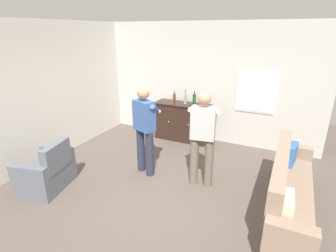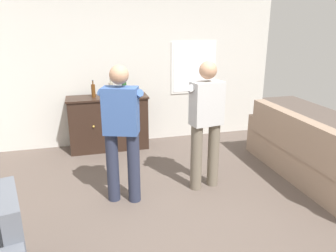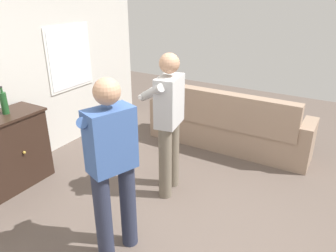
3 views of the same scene
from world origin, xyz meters
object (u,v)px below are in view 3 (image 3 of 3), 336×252
(couch, at_px, (226,127))
(person_standing_right, at_px, (168,119))
(bottle_liquor_amber, at_px, (4,103))
(person_standing_left, at_px, (112,162))

(couch, relative_size, person_standing_right, 1.46)
(bottle_liquor_amber, bearing_deg, person_standing_right, -65.14)
(bottle_liquor_amber, relative_size, person_standing_right, 0.20)
(person_standing_left, xyz_separation_m, person_standing_right, (1.08, 0.08, 0.00))
(person_standing_left, height_order, person_standing_right, same)
(person_standing_left, distance_m, person_standing_right, 1.09)
(couch, distance_m, person_standing_right, 1.54)
(couch, xyz_separation_m, person_standing_left, (-2.50, 0.10, 0.59))
(couch, height_order, person_standing_right, person_standing_right)
(couch, relative_size, person_standing_left, 1.46)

